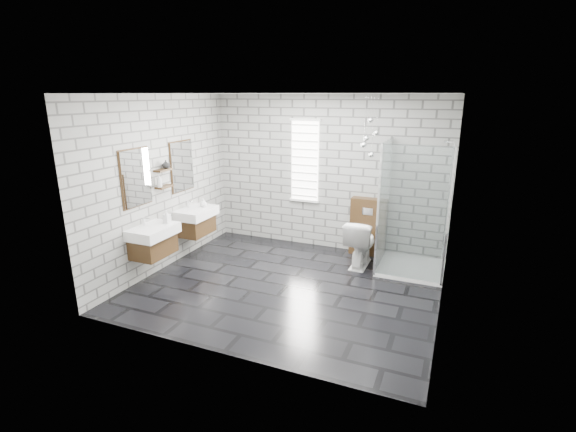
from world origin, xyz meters
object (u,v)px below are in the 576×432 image
Objects in this scene: cistern_panel at (368,227)px; shower_enclosure at (406,241)px; vanity_left at (151,232)px; vanity_right at (194,214)px; toilet at (361,243)px.

shower_enclosure reaches higher than cistern_panel.
vanity_left and vanity_right have the same top height.
shower_enclosure is 2.62× the size of toilet.
vanity_left is at bearing -139.92° from cistern_panel.
vanity_right is at bearing 90.00° from vanity_left.
cistern_panel is (2.71, 2.28, -0.26)m from vanity_left.
vanity_left reaches higher than toilet.
vanity_left is 3.25m from toilet.
cistern_panel is (2.71, 1.20, -0.26)m from vanity_right.
vanity_right is at bearing -168.65° from shower_enclosure.
vanity_right is 0.77× the size of shower_enclosure.
shower_enclosure reaches higher than vanity_right.
vanity_right is 2.03× the size of toilet.
vanity_left is 1.00× the size of vanity_right.
shower_enclosure is (3.41, 0.68, -0.25)m from vanity_right.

